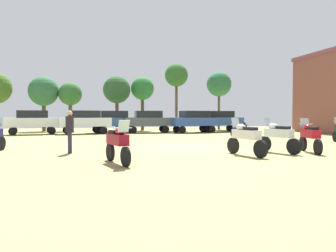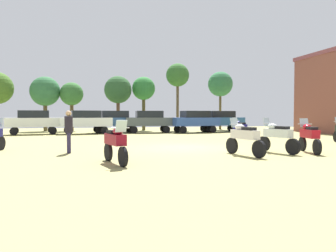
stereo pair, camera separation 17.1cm
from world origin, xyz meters
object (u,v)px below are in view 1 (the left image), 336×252
motorcycle_7 (239,128)px  car_6 (85,120)px  car_5 (148,120)px  motorcycle_9 (246,137)px  car_4 (194,120)px  motorcycle_4 (310,136)px  motorcycle_3 (118,142)px  tree_4 (117,90)px  person_1 (70,128)px  tree_8 (44,92)px  tree_7 (142,89)px  tree_3 (176,76)px  car_3 (32,120)px  motorcycle_2 (278,136)px  tree_1 (219,84)px  car_2 (113,120)px  tree_5 (70,95)px  car_1 (220,120)px

motorcycle_7 → car_6: 13.08m
car_5 → motorcycle_9: bearing=-175.8°
car_4 → motorcycle_4: bearing=173.5°
motorcycle_3 → tree_4: 22.97m
person_1 → tree_8: size_ratio=0.33×
tree_7 → tree_4: bearing=-171.5°
tree_3 → tree_8: size_ratio=1.31×
car_3 → motorcycle_2: bearing=-152.6°
car_6 → tree_1: bearing=-77.9°
motorcycle_2 → car_6: 18.24m
car_6 → car_2: bearing=-77.5°
person_1 → tree_7: tree_7 is taller
car_2 → tree_3: bearing=-66.9°
car_2 → person_1: (-2.81, -15.27, -0.10)m
car_6 → tree_1: size_ratio=0.70×
car_5 → motorcycle_3: bearing=167.9°
car_2 → motorcycle_7: bearing=-141.7°
motorcycle_7 → tree_7: 13.99m
motorcycle_3 → motorcycle_9: 5.27m
motorcycle_3 → car_2: (1.06, 18.71, 0.45)m
motorcycle_3 → motorcycle_9: (5.17, 1.02, 0.02)m
motorcycle_2 → motorcycle_7: bearing=56.6°
tree_8 → motorcycle_4: bearing=-58.1°
car_6 → tree_7: (5.82, 5.32, 3.18)m
car_3 → tree_5: bearing=-36.3°
motorcycle_7 → car_4: 6.94m
person_1 → tree_3: 22.30m
motorcycle_9 → car_4: size_ratio=0.50×
car_5 → motorcycle_2: bearing=-169.6°
motorcycle_7 → car_2: (-8.43, 8.17, 0.46)m
tree_3 → motorcycle_2: bearing=-93.0°
motorcycle_9 → tree_5: 23.96m
car_3 → motorcycle_3: bearing=-172.8°
car_6 → tree_5: bearing=6.4°
car_5 → tree_1: tree_1 is taller
car_6 → tree_5: tree_5 is taller
motorcycle_3 → motorcycle_7: size_ratio=1.00×
motorcycle_9 → tree_8: tree_8 is taller
tree_4 → car_2: bearing=-99.0°
car_3 → car_1: bearing=-99.5°
car_5 → car_6: bearing=95.4°
tree_4 → tree_7: size_ratio=0.99×
car_6 → tree_3: size_ratio=0.63×
person_1 → car_1: bearing=-55.6°
car_5 → tree_8: size_ratio=0.79×
motorcycle_4 → tree_8: (-13.86, 22.23, 3.23)m
car_1 → tree_8: size_ratio=0.81×
motorcycle_2 → tree_1: (6.21, 21.78, 4.32)m
car_6 → tree_5: size_ratio=0.92×
car_4 → car_6: bearing=81.2°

